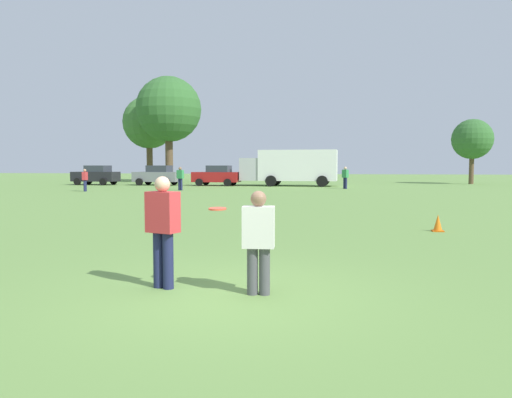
% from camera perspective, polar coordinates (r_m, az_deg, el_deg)
% --- Properties ---
extents(ground_plane, '(190.40, 190.40, 0.00)m').
position_cam_1_polar(ground_plane, '(7.29, -4.09, -10.92)').
color(ground_plane, '#6B9347').
extents(player_thrower, '(0.53, 0.41, 1.70)m').
position_cam_1_polar(player_thrower, '(7.58, -10.71, -3.02)').
color(player_thrower, '#1E234C').
rests_on(player_thrower, ground).
extents(player_defender, '(0.48, 0.30, 1.50)m').
position_cam_1_polar(player_defender, '(7.09, 0.29, -4.42)').
color(player_defender, '#4C4C51').
rests_on(player_defender, ground).
extents(frisbee, '(0.27, 0.27, 0.04)m').
position_cam_1_polar(frisbee, '(7.38, -4.48, -1.13)').
color(frisbee, '#E54C33').
extents(traffic_cone, '(0.32, 0.32, 0.48)m').
position_cam_1_polar(traffic_cone, '(14.81, 20.28, -2.65)').
color(traffic_cone, '#D8590C').
rests_on(traffic_cone, ground).
extents(parked_car_near_left, '(4.25, 2.32, 1.82)m').
position_cam_1_polar(parked_car_near_left, '(48.75, -18.00, 2.66)').
color(parked_car_near_left, black).
rests_on(parked_car_near_left, ground).
extents(parked_car_mid_left, '(4.25, 2.32, 1.82)m').
position_cam_1_polar(parked_car_mid_left, '(46.46, -11.32, 2.72)').
color(parked_car_mid_left, slate).
rests_on(parked_car_mid_left, ground).
extents(parked_car_center, '(4.25, 2.32, 1.82)m').
position_cam_1_polar(parked_car_center, '(44.67, -4.54, 2.73)').
color(parked_car_center, maroon).
rests_on(parked_car_center, ground).
extents(box_truck, '(8.57, 3.19, 3.18)m').
position_cam_1_polar(box_truck, '(43.90, 4.07, 3.80)').
color(box_truck, white).
rests_on(box_truck, ground).
extents(bystander_sideline_watcher, '(0.53, 0.53, 1.74)m').
position_cam_1_polar(bystander_sideline_watcher, '(39.22, 10.28, 2.60)').
color(bystander_sideline_watcher, '#1E234C').
rests_on(bystander_sideline_watcher, ground).
extents(bystander_far_jogger, '(0.29, 0.46, 1.59)m').
position_cam_1_polar(bystander_far_jogger, '(36.83, -19.17, 2.23)').
color(bystander_far_jogger, '#1E234C').
rests_on(bystander_far_jogger, ground).
extents(bystander_field_marshal, '(0.53, 0.39, 1.72)m').
position_cam_1_polar(bystander_field_marshal, '(36.71, -8.75, 2.51)').
color(bystander_field_marshal, '#1E234C').
rests_on(bystander_field_marshal, ground).
extents(tree_west_oak, '(6.03, 6.03, 9.79)m').
position_cam_1_polar(tree_west_oak, '(58.82, -12.25, 8.62)').
color(tree_west_oak, brown).
rests_on(tree_west_oak, ground).
extents(tree_west_maple, '(6.92, 6.92, 11.25)m').
position_cam_1_polar(tree_west_maple, '(54.04, -10.07, 10.13)').
color(tree_west_maple, brown).
rests_on(tree_west_maple, ground).
extents(tree_center_elm, '(3.90, 3.90, 6.34)m').
position_cam_1_polar(tree_center_elm, '(52.88, 23.72, 6.33)').
color(tree_center_elm, brown).
rests_on(tree_center_elm, ground).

